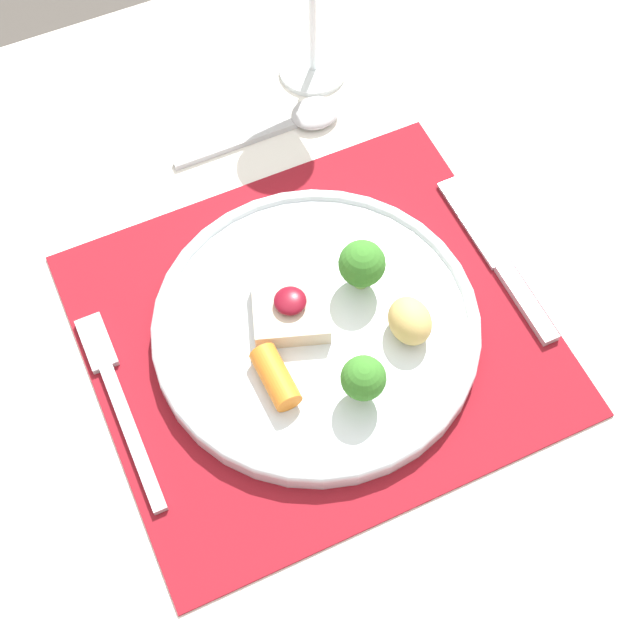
{
  "coord_description": "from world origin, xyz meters",
  "views": [
    {
      "loc": [
        -0.15,
        -0.34,
        1.45
      ],
      "look_at": [
        0.0,
        0.0,
        0.76
      ],
      "focal_mm": 50.0,
      "sensor_mm": 36.0,
      "label": 1
    }
  ],
  "objects": [
    {
      "name": "placemat",
      "position": [
        0.0,
        0.0,
        0.74
      ],
      "size": [
        0.4,
        0.36,
        0.0
      ],
      "primitive_type": "cube",
      "color": "maroon",
      "rests_on": "dining_table"
    },
    {
      "name": "spoon",
      "position": [
        0.09,
        0.23,
        0.74
      ],
      "size": [
        0.18,
        0.04,
        0.02
      ],
      "rotation": [
        0.0,
        0.0,
        0.05
      ],
      "color": "#B2B2B7",
      "rests_on": "dining_table"
    },
    {
      "name": "dinner_plate",
      "position": [
        0.01,
        -0.0,
        0.75
      ],
      "size": [
        0.29,
        0.29,
        0.07
      ],
      "color": "silver",
      "rests_on": "placemat"
    },
    {
      "name": "fork",
      "position": [
        -0.18,
        0.02,
        0.74
      ],
      "size": [
        0.02,
        0.2,
        0.01
      ],
      "rotation": [
        0.0,
        0.0,
        -0.03
      ],
      "color": "#B2B2B7",
      "rests_on": "placemat"
    },
    {
      "name": "ground_plane",
      "position": [
        0.0,
        0.0,
        0.0
      ],
      "size": [
        8.0,
        8.0,
        0.0
      ],
      "primitive_type": "plane",
      "color": "#4C4742"
    },
    {
      "name": "knife",
      "position": [
        0.19,
        -0.01,
        0.74
      ],
      "size": [
        0.02,
        0.2,
        0.01
      ],
      "rotation": [
        0.0,
        0.0,
        0.02
      ],
      "color": "#B2B2B7",
      "rests_on": "placemat"
    },
    {
      "name": "dining_table",
      "position": [
        0.0,
        0.0,
        0.64
      ],
      "size": [
        1.31,
        0.94,
        0.73
      ],
      "color": "white",
      "rests_on": "ground_plane"
    }
  ]
}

